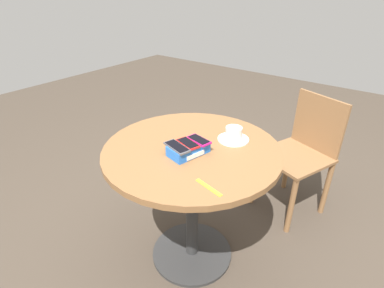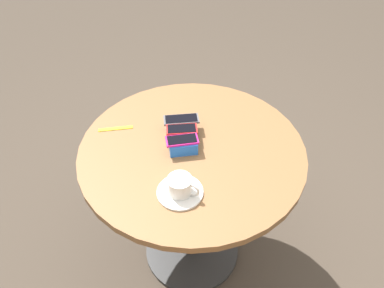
% 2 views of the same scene
% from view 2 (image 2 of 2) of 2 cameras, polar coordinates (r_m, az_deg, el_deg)
% --- Properties ---
extents(ground_plane, '(8.00, 8.00, 0.00)m').
position_cam_2_polar(ground_plane, '(2.04, -0.00, -15.78)').
color(ground_plane, '#42382D').
extents(round_table, '(0.88, 0.88, 0.74)m').
position_cam_2_polar(round_table, '(1.57, -0.00, -4.75)').
color(round_table, '#2D2D2D').
rests_on(round_table, ground_plane).
extents(phone_box, '(0.21, 0.15, 0.05)m').
position_cam_2_polar(phone_box, '(1.47, -1.68, 1.37)').
color(phone_box, blue).
rests_on(phone_box, round_table).
extents(phone_gray, '(0.09, 0.15, 0.01)m').
position_cam_2_polar(phone_gray, '(1.50, -1.80, 3.75)').
color(phone_gray, '#515156').
rests_on(phone_gray, phone_box).
extents(phone_red, '(0.09, 0.13, 0.01)m').
position_cam_2_polar(phone_red, '(1.45, -1.58, 2.28)').
color(phone_red, red).
rests_on(phone_red, phone_box).
extents(phone_magenta, '(0.08, 0.13, 0.01)m').
position_cam_2_polar(phone_magenta, '(1.40, -1.48, 0.53)').
color(phone_magenta, '#D11975').
rests_on(phone_magenta, phone_box).
extents(saucer, '(0.16, 0.16, 0.01)m').
position_cam_2_polar(saucer, '(1.30, -1.84, -7.32)').
color(saucer, silver).
rests_on(saucer, round_table).
extents(coffee_cup, '(0.10, 0.10, 0.06)m').
position_cam_2_polar(coffee_cup, '(1.27, -1.77, -6.31)').
color(coffee_cup, silver).
rests_on(coffee_cup, saucer).
extents(lanyard_strap, '(0.05, 0.14, 0.00)m').
position_cam_2_polar(lanyard_strap, '(1.57, -11.57, 2.31)').
color(lanyard_strap, yellow).
rests_on(lanyard_strap, round_table).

